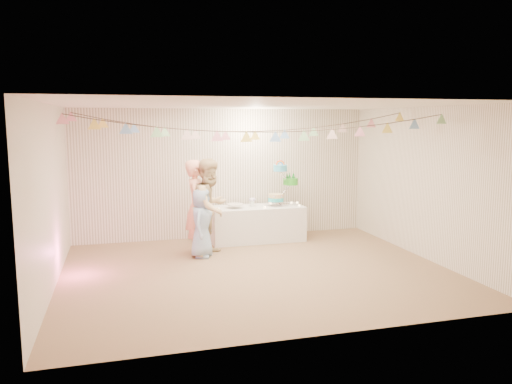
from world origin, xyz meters
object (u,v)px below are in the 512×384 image
object	(u,v)px
cake_stand	(283,181)
person_child	(202,223)
table	(257,224)
person_adult_b	(211,207)
person_adult_a	(197,207)

from	to	relation	value
cake_stand	person_child	world-z (taller)	cake_stand
table	person_adult_b	distance (m)	1.40
table	person_adult_b	bearing A→B (deg)	-144.46
cake_stand	person_child	bearing A→B (deg)	-152.32
person_child	cake_stand	bearing A→B (deg)	-37.19
table	person_child	bearing A→B (deg)	-144.41
person_adult_a	person_adult_b	world-z (taller)	person_adult_b
cake_stand	person_adult_a	xyz separation A→B (m)	(-1.83, -0.67, -0.33)
person_adult_b	person_child	distance (m)	0.34
person_adult_a	person_child	xyz separation A→B (m)	(0.03, -0.27, -0.24)
table	person_adult_a	bearing A→B (deg)	-154.12
person_adult_a	person_adult_b	bearing A→B (deg)	-107.13
table	person_adult_a	xyz separation A→B (m)	(-1.28, -0.62, 0.50)
cake_stand	person_adult_b	world-z (taller)	person_adult_b
cake_stand	person_adult_a	bearing A→B (deg)	-159.87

